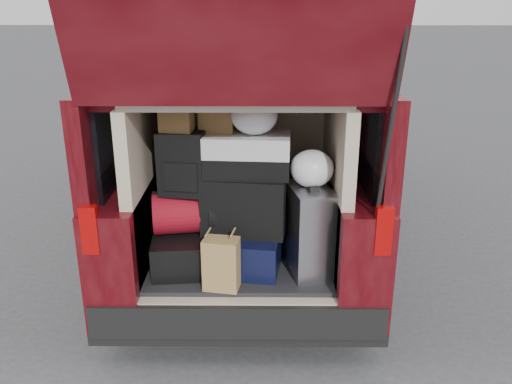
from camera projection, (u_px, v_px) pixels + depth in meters
ground at (240, 342)px, 3.83m from camera, size 80.00×80.00×0.00m
minivan at (246, 148)px, 5.26m from camera, size 1.90×5.35×2.77m
load_floor at (241, 289)px, 3.99m from camera, size 1.24×1.05×0.55m
black_hardshell at (186, 247)px, 3.75m from camera, size 0.49×0.63×0.24m
navy_hardshell at (247, 247)px, 3.75m from camera, size 0.54×0.63×0.25m
silver_roller at (309, 230)px, 3.58m from camera, size 0.32×0.44×0.60m
kraft_bag at (221, 264)px, 3.41m from camera, size 0.24×0.18×0.34m
red_duffel at (185, 212)px, 3.66m from camera, size 0.47×0.35×0.28m
black_soft_case at (245, 203)px, 3.64m from camera, size 0.59×0.40×0.40m
backpack at (182, 163)px, 3.53m from camera, size 0.32×0.22×0.43m
twotone_duffel at (243, 154)px, 3.55m from camera, size 0.63×0.36×0.28m
grocery_sack_lower at (177, 116)px, 3.44m from camera, size 0.22×0.19×0.18m
grocery_sack_upper at (217, 114)px, 3.53m from camera, size 0.24×0.20×0.22m
plastic_bag_center at (254, 116)px, 3.45m from camera, size 0.33×0.31×0.24m
plastic_bag_right at (312, 169)px, 3.47m from camera, size 0.33×0.31×0.24m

